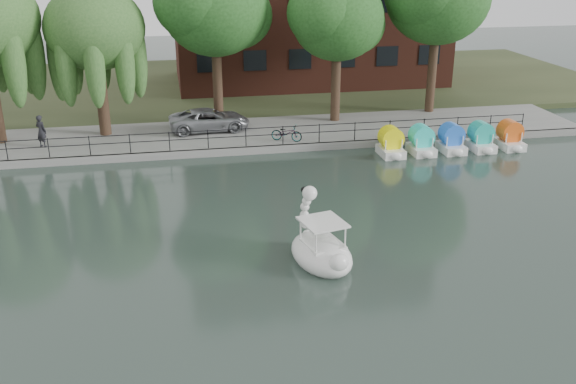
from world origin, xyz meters
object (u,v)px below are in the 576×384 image
object	(u,v)px
minivan	(209,118)
bicycle	(287,132)
swan_boat	(321,248)
pedestrian	(41,129)

from	to	relation	value
minivan	bicycle	world-z (taller)	minivan
swan_boat	minivan	bearing A→B (deg)	86.15
minivan	bicycle	distance (m)	4.89
pedestrian	swan_boat	size ratio (longest dim) A/B	0.59
minivan	swan_boat	xyz separation A→B (m)	(2.64, -16.23, -0.57)
minivan	pedestrian	size ratio (longest dim) A/B	2.66
pedestrian	swan_boat	world-z (taller)	swan_boat
minivan	swan_boat	distance (m)	16.45
swan_boat	pedestrian	bearing A→B (deg)	114.95
minivan	pedestrian	bearing A→B (deg)	95.42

